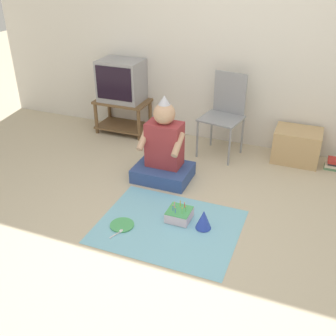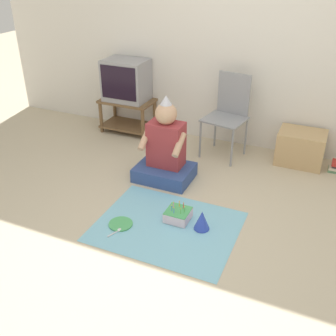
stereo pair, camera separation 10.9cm
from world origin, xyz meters
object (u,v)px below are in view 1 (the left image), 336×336
cardboard_box_stack (297,146)px  birthday_cake (179,214)px  person_seated (164,152)px  party_hat_blue (204,219)px  folding_chair (225,109)px  tv (121,81)px  book_pile (335,164)px  paper_plate (122,225)px

cardboard_box_stack → birthday_cake: (-0.81, -1.51, -0.13)m
cardboard_box_stack → person_seated: bearing=-143.6°
cardboard_box_stack → party_hat_blue: bearing=-110.5°
folding_chair → person_seated: 0.92m
folding_chair → tv: bearing=175.2°
tv → cardboard_box_stack: size_ratio=1.07×
person_seated → birthday_cake: 0.78m
tv → cardboard_box_stack: tv is taller
tv → person_seated: tv is taller
tv → cardboard_box_stack: (2.14, -0.02, -0.49)m
party_hat_blue → birthday_cake: bearing=170.2°
folding_chair → book_pile: bearing=2.0°
person_seated → paper_plate: size_ratio=4.25×
person_seated → paper_plate: (-0.02, -0.89, -0.28)m
person_seated → party_hat_blue: size_ratio=5.06×
cardboard_box_stack → paper_plate: bearing=-124.7°
folding_chair → cardboard_box_stack: folding_chair is taller
cardboard_box_stack → tv: bearing=179.5°
tv → birthday_cake: (1.32, -1.53, -0.62)m
tv → paper_plate: tv is taller
person_seated → birthday_cake: bearing=-57.5°
book_pile → person_seated: (-1.63, -0.84, 0.23)m
cardboard_box_stack → birthday_cake: 1.72m
person_seated → party_hat_blue: person_seated is taller
person_seated → party_hat_blue: 0.94m
folding_chair → paper_plate: folding_chair is taller
person_seated → tv: bearing=135.6°
folding_chair → paper_plate: (-0.43, -1.69, -0.51)m
paper_plate → birthday_cake: bearing=32.2°
book_pile → birthday_cake: bearing=-130.1°
person_seated → paper_plate: 0.93m
cardboard_box_stack → folding_chair: bearing=-173.3°
party_hat_blue → paper_plate: 0.69m
tv → cardboard_box_stack: 2.19m
cardboard_box_stack → book_pile: cardboard_box_stack is taller
birthday_cake → paper_plate: 0.50m
book_pile → paper_plate: (-1.65, -1.73, -0.05)m
party_hat_blue → book_pile: bearing=56.3°
tv → paper_plate: 2.12m
person_seated → birthday_cake: size_ratio=4.30×
book_pile → paper_plate: book_pile is taller
book_pile → tv: bearing=178.4°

